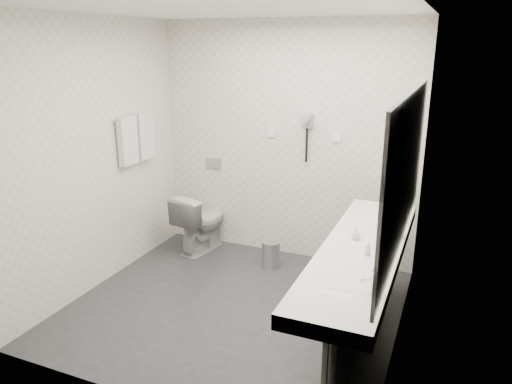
% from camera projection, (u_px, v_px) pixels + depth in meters
% --- Properties ---
extents(floor, '(2.80, 2.80, 0.00)m').
position_uv_depth(floor, '(234.00, 307.00, 4.35)').
color(floor, '#29292E').
rests_on(floor, ground).
extents(ceiling, '(2.80, 2.80, 0.00)m').
position_uv_depth(ceiling, '(230.00, 9.00, 3.61)').
color(ceiling, white).
rests_on(ceiling, wall_back).
extents(wall_back, '(2.80, 0.00, 2.80)m').
position_uv_depth(wall_back, '(285.00, 143.00, 5.13)').
color(wall_back, silver).
rests_on(wall_back, floor).
extents(wall_front, '(2.80, 0.00, 2.80)m').
position_uv_depth(wall_front, '(136.00, 224.00, 2.84)').
color(wall_front, silver).
rests_on(wall_front, floor).
extents(wall_left, '(0.00, 2.60, 2.60)m').
position_uv_depth(wall_left, '(96.00, 157.00, 4.50)').
color(wall_left, silver).
rests_on(wall_left, floor).
extents(wall_right, '(0.00, 2.60, 2.60)m').
position_uv_depth(wall_right, '(409.00, 191.00, 3.46)').
color(wall_right, silver).
rests_on(wall_right, floor).
extents(vanity_counter, '(0.55, 2.20, 0.10)m').
position_uv_depth(vanity_counter, '(361.00, 253.00, 3.52)').
color(vanity_counter, white).
rests_on(vanity_counter, floor).
extents(vanity_panel, '(0.03, 2.15, 0.75)m').
position_uv_depth(vanity_panel, '(361.00, 306.00, 3.64)').
color(vanity_panel, '#9A9692').
rests_on(vanity_panel, floor).
extents(vanity_post_far, '(0.06, 0.06, 0.75)m').
position_uv_depth(vanity_post_far, '(386.00, 253.00, 4.54)').
color(vanity_post_far, silver).
rests_on(vanity_post_far, floor).
extents(mirror, '(0.02, 2.20, 1.05)m').
position_uv_depth(mirror, '(406.00, 170.00, 3.23)').
color(mirror, '#B2BCC6').
rests_on(mirror, wall_right).
extents(basin_near, '(0.40, 0.31, 0.05)m').
position_uv_depth(basin_near, '(340.00, 289.00, 2.94)').
color(basin_near, white).
rests_on(basin_near, vanity_counter).
extents(basin_far, '(0.40, 0.31, 0.05)m').
position_uv_depth(basin_far, '(377.00, 220.00, 4.08)').
color(basin_far, white).
rests_on(basin_far, vanity_counter).
extents(faucet_near, '(0.04, 0.04, 0.15)m').
position_uv_depth(faucet_near, '(374.00, 282.00, 2.84)').
color(faucet_near, silver).
rests_on(faucet_near, vanity_counter).
extents(faucet_far, '(0.04, 0.04, 0.15)m').
position_uv_depth(faucet_far, '(401.00, 213.00, 3.98)').
color(faucet_far, silver).
rests_on(faucet_far, vanity_counter).
extents(soap_bottle_a, '(0.05, 0.05, 0.10)m').
position_uv_depth(soap_bottle_a, '(382.00, 240.00, 3.50)').
color(soap_bottle_a, beige).
rests_on(soap_bottle_a, vanity_counter).
extents(soap_bottle_b, '(0.08, 0.08, 0.09)m').
position_uv_depth(soap_bottle_b, '(356.00, 234.00, 3.63)').
color(soap_bottle_b, beige).
rests_on(soap_bottle_b, vanity_counter).
extents(soap_bottle_c, '(0.05, 0.05, 0.11)m').
position_uv_depth(soap_bottle_c, '(368.00, 248.00, 3.35)').
color(soap_bottle_c, beige).
rests_on(soap_bottle_c, vanity_counter).
extents(glass_left, '(0.07, 0.07, 0.11)m').
position_uv_depth(glass_left, '(389.00, 231.00, 3.66)').
color(glass_left, silver).
rests_on(glass_left, vanity_counter).
extents(glass_right, '(0.09, 0.09, 0.12)m').
position_uv_depth(glass_right, '(400.00, 230.00, 3.67)').
color(glass_right, silver).
rests_on(glass_right, vanity_counter).
extents(toilet, '(0.48, 0.72, 0.68)m').
position_uv_depth(toilet, '(201.00, 222.00, 5.45)').
color(toilet, white).
rests_on(toilet, floor).
extents(flush_plate, '(0.18, 0.02, 0.12)m').
position_uv_depth(flush_plate, '(214.00, 163.00, 5.52)').
color(flush_plate, '#B2B5BA').
rests_on(flush_plate, wall_back).
extents(pedal_bin, '(0.21, 0.21, 0.27)m').
position_uv_depth(pedal_bin, '(271.00, 255.00, 5.09)').
color(pedal_bin, '#B2B5BA').
rests_on(pedal_bin, floor).
extents(bin_lid, '(0.19, 0.19, 0.02)m').
position_uv_depth(bin_lid, '(271.00, 242.00, 5.05)').
color(bin_lid, '#B2B5BA').
rests_on(bin_lid, pedal_bin).
extents(towel_rail, '(0.02, 0.62, 0.02)m').
position_uv_depth(towel_rail, '(134.00, 117.00, 4.88)').
color(towel_rail, silver).
rests_on(towel_rail, wall_left).
extents(towel_near, '(0.07, 0.24, 0.48)m').
position_uv_depth(towel_near, '(128.00, 141.00, 4.82)').
color(towel_near, silver).
rests_on(towel_near, towel_rail).
extents(towel_far, '(0.07, 0.24, 0.48)m').
position_uv_depth(towel_far, '(144.00, 136.00, 5.06)').
color(towel_far, silver).
rests_on(towel_far, towel_rail).
extents(dryer_cradle, '(0.10, 0.04, 0.14)m').
position_uv_depth(dryer_cradle, '(308.00, 121.00, 4.93)').
color(dryer_cradle, gray).
rests_on(dryer_cradle, wall_back).
extents(dryer_barrel, '(0.08, 0.14, 0.08)m').
position_uv_depth(dryer_barrel, '(306.00, 119.00, 4.86)').
color(dryer_barrel, gray).
rests_on(dryer_barrel, dryer_cradle).
extents(dryer_cord, '(0.02, 0.02, 0.35)m').
position_uv_depth(dryer_cord, '(307.00, 145.00, 4.99)').
color(dryer_cord, black).
rests_on(dryer_cord, dryer_cradle).
extents(switch_plate_a, '(0.09, 0.02, 0.09)m').
position_uv_depth(switch_plate_a, '(272.00, 133.00, 5.14)').
color(switch_plate_a, white).
rests_on(switch_plate_a, wall_back).
extents(switch_plate_b, '(0.09, 0.02, 0.09)m').
position_uv_depth(switch_plate_b, '(336.00, 137.00, 4.88)').
color(switch_plate_b, white).
rests_on(switch_plate_b, wall_back).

